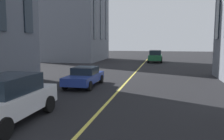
% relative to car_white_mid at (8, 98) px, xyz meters
% --- Properties ---
extents(lane_centre_line, '(80.00, 0.16, 0.01)m').
position_rel_car_white_mid_xyz_m(lane_centre_line, '(12.71, -3.15, -0.96)').
color(lane_centre_line, '#D8C64C').
rests_on(lane_centre_line, ground_plane).
extents(car_white_mid, '(4.70, 2.14, 1.88)m').
position_rel_car_white_mid_xyz_m(car_white_mid, '(0.00, 0.00, 0.00)').
color(car_white_mid, silver).
rests_on(car_white_mid, ground_plane).
extents(car_green_near, '(4.70, 2.14, 1.88)m').
position_rel_car_white_mid_xyz_m(car_green_near, '(29.11, -4.75, 0.00)').
color(car_green_near, '#1E6038').
rests_on(car_green_near, ground_plane).
extents(car_blue_oncoming, '(4.40, 1.95, 1.37)m').
position_rel_car_white_mid_xyz_m(car_blue_oncoming, '(7.96, -0.44, -0.27)').
color(car_blue_oncoming, navy).
rests_on(car_blue_oncoming, ground_plane).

